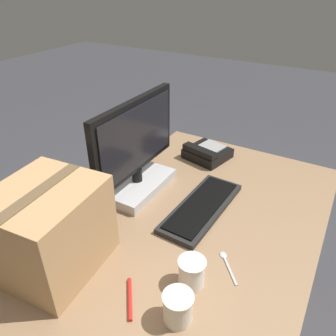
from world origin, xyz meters
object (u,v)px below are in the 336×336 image
(desk_phone, at_px, (207,153))
(cardboard_box, at_px, (49,229))
(monitor, at_px, (136,155))
(keyboard, at_px, (201,207))
(pen_marker, at_px, (131,299))
(spoon, at_px, (227,262))
(paper_cup_left, at_px, (178,308))
(paper_cup_right, at_px, (192,272))

(desk_phone, distance_m, cardboard_box, 0.90)
(monitor, xyz_separation_m, cardboard_box, (-0.48, -0.01, -0.02))
(keyboard, relative_size, pen_marker, 3.70)
(monitor, relative_size, spoon, 4.30)
(paper_cup_left, bearing_deg, pen_marker, 96.79)
(desk_phone, height_order, paper_cup_left, paper_cup_left)
(keyboard, height_order, cardboard_box, cardboard_box)
(desk_phone, height_order, cardboard_box, cardboard_box)
(cardboard_box, bearing_deg, paper_cup_left, -87.22)
(paper_cup_left, relative_size, pen_marker, 0.78)
(paper_cup_right, xyz_separation_m, pen_marker, (-0.14, 0.12, -0.04))
(monitor, relative_size, pen_marker, 4.22)
(keyboard, bearing_deg, monitor, 93.53)
(monitor, height_order, keyboard, monitor)
(desk_phone, distance_m, paper_cup_left, 0.92)
(monitor, height_order, spoon, monitor)
(monitor, bearing_deg, paper_cup_right, -128.05)
(monitor, bearing_deg, pen_marker, -147.29)
(monitor, distance_m, cardboard_box, 0.48)
(keyboard, relative_size, desk_phone, 1.92)
(desk_phone, relative_size, paper_cup_left, 2.46)
(keyboard, distance_m, spoon, 0.29)
(pen_marker, bearing_deg, monitor, 175.65)
(paper_cup_right, relative_size, pen_marker, 0.78)
(desk_phone, distance_m, paper_cup_right, 0.79)
(paper_cup_left, xyz_separation_m, spoon, (0.26, -0.04, -0.05))
(desk_phone, bearing_deg, cardboard_box, -175.48)
(spoon, bearing_deg, desk_phone, -10.43)
(paper_cup_left, relative_size, spoon, 0.80)
(desk_phone, bearing_deg, paper_cup_right, -145.91)
(desk_phone, bearing_deg, pen_marker, -156.54)
(paper_cup_left, xyz_separation_m, cardboard_box, (-0.02, 0.44, 0.10))
(keyboard, relative_size, cardboard_box, 1.29)
(monitor, height_order, pen_marker, monitor)
(monitor, relative_size, cardboard_box, 1.47)
(monitor, bearing_deg, desk_phone, -19.61)
(keyboard, bearing_deg, paper_cup_left, -159.86)
(monitor, bearing_deg, paper_cup_left, -135.60)
(paper_cup_right, height_order, spoon, paper_cup_right)
(paper_cup_right, bearing_deg, desk_phone, 21.18)
(monitor, bearing_deg, spoon, -112.59)
(monitor, height_order, paper_cup_left, monitor)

